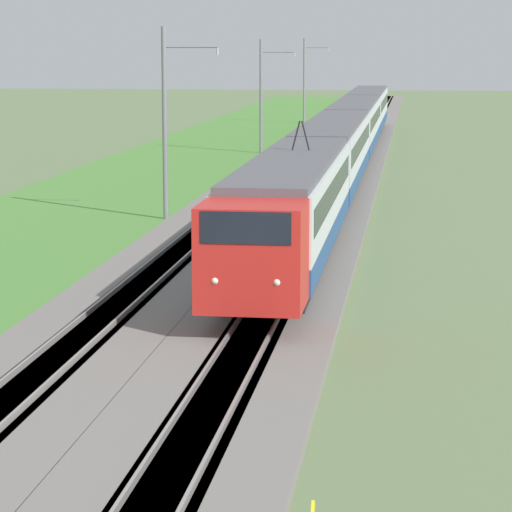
{
  "coord_description": "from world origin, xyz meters",
  "views": [
    {
      "loc": [
        -12.36,
        -8.61,
        7.89
      ],
      "look_at": [
        19.58,
        -4.39,
        2.25
      ],
      "focal_mm": 85.0,
      "sensor_mm": 36.0,
      "label": 1
    }
  ],
  "objects_px": {
    "catenary_mast_far": "(262,95)",
    "catenary_mast_distant": "(305,80)",
    "passenger_train": "(346,136)",
    "catenary_mast_mid": "(166,122)"
  },
  "relations": [
    {
      "from": "catenary_mast_far",
      "to": "catenary_mast_distant",
      "type": "relative_size",
      "value": 0.97
    },
    {
      "from": "passenger_train",
      "to": "catenary_mast_far",
      "type": "relative_size",
      "value": 10.48
    },
    {
      "from": "catenary_mast_far",
      "to": "catenary_mast_distant",
      "type": "height_order",
      "value": "catenary_mast_distant"
    },
    {
      "from": "catenary_mast_mid",
      "to": "catenary_mast_far",
      "type": "relative_size",
      "value": 1.05
    },
    {
      "from": "passenger_train",
      "to": "catenary_mast_distant",
      "type": "xyz_separation_m",
      "value": [
        47.44,
        6.85,
        1.98
      ]
    },
    {
      "from": "passenger_train",
      "to": "catenary_mast_distant",
      "type": "distance_m",
      "value": 47.97
    },
    {
      "from": "passenger_train",
      "to": "catenary_mast_distant",
      "type": "relative_size",
      "value": 10.2
    },
    {
      "from": "catenary_mast_far",
      "to": "catenary_mast_distant",
      "type": "xyz_separation_m",
      "value": [
        33.86,
        0.0,
        0.12
      ]
    },
    {
      "from": "catenary_mast_mid",
      "to": "catenary_mast_far",
      "type": "bearing_deg",
      "value": -0.0
    },
    {
      "from": "passenger_train",
      "to": "catenary_mast_mid",
      "type": "height_order",
      "value": "catenary_mast_mid"
    }
  ]
}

